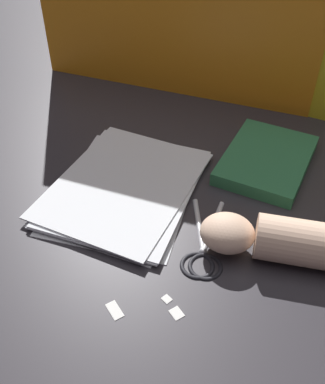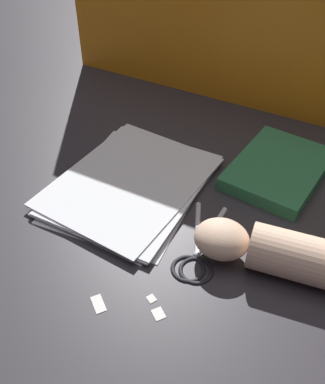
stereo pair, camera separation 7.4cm
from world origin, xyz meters
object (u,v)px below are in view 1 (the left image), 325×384
(paper_stack, at_px, (126,187))
(scissors, at_px, (203,251))
(book_closed, at_px, (267,160))
(hand_forearm, at_px, (311,244))

(paper_stack, bearing_deg, scissors, -29.50)
(paper_stack, xyz_separation_m, scissors, (0.18, -0.10, -0.00))
(book_closed, relative_size, hand_forearm, 0.69)
(paper_stack, distance_m, hand_forearm, 0.34)
(paper_stack, relative_size, scissors, 1.77)
(paper_stack, bearing_deg, book_closed, 34.70)
(book_closed, distance_m, hand_forearm, 0.24)
(scissors, relative_size, hand_forearm, 0.56)
(book_closed, bearing_deg, hand_forearm, -65.29)
(book_closed, distance_m, scissors, 0.27)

